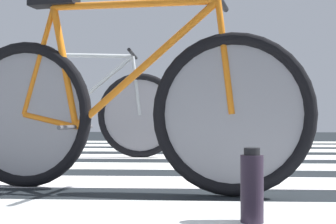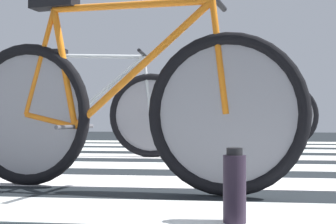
{
  "view_description": "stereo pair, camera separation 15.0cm",
  "coord_description": "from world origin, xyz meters",
  "px_view_note": "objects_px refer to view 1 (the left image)",
  "views": [
    {
      "loc": [
        0.31,
        -3.29,
        0.37
      ],
      "look_at": [
        0.18,
        -0.9,
        0.39
      ],
      "focal_mm": 48.9,
      "sensor_mm": 36.0,
      "label": 1
    },
    {
      "loc": [
        0.46,
        -3.29,
        0.37
      ],
      "look_at": [
        0.18,
        -0.9,
        0.39
      ],
      "focal_mm": 48.9,
      "sensor_mm": 36.0,
      "label": 2
    }
  ],
  "objects_px": {
    "bicycle_1_of_3": "(121,108)",
    "water_bottle": "(252,187)",
    "bicycle_3_of_3": "(221,113)",
    "bicycle_2_of_3": "(80,112)"
  },
  "relations": [
    {
      "from": "bicycle_2_of_3",
      "to": "water_bottle",
      "type": "height_order",
      "value": "bicycle_2_of_3"
    },
    {
      "from": "bicycle_2_of_3",
      "to": "bicycle_3_of_3",
      "type": "relative_size",
      "value": 1.0
    },
    {
      "from": "bicycle_1_of_3",
      "to": "water_bottle",
      "type": "distance_m",
      "value": 0.85
    },
    {
      "from": "bicycle_1_of_3",
      "to": "water_bottle",
      "type": "relative_size",
      "value": 6.96
    },
    {
      "from": "bicycle_3_of_3",
      "to": "water_bottle",
      "type": "height_order",
      "value": "bicycle_3_of_3"
    },
    {
      "from": "bicycle_1_of_3",
      "to": "water_bottle",
      "type": "height_order",
      "value": "bicycle_1_of_3"
    },
    {
      "from": "bicycle_2_of_3",
      "to": "water_bottle",
      "type": "distance_m",
      "value": 2.62
    },
    {
      "from": "bicycle_2_of_3",
      "to": "bicycle_1_of_3",
      "type": "bearing_deg",
      "value": -70.96
    },
    {
      "from": "bicycle_3_of_3",
      "to": "water_bottle",
      "type": "bearing_deg",
      "value": -88.34
    },
    {
      "from": "bicycle_3_of_3",
      "to": "water_bottle",
      "type": "relative_size",
      "value": 7.06
    }
  ]
}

